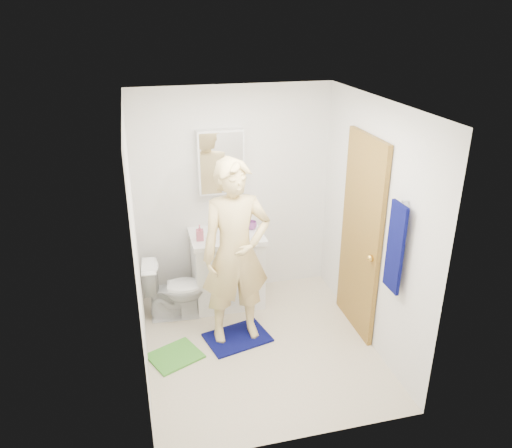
{
  "coord_description": "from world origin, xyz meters",
  "views": [
    {
      "loc": [
        -1.03,
        -3.96,
        3.11
      ],
      "look_at": [
        0.02,
        0.25,
        1.23
      ],
      "focal_mm": 35.0,
      "sensor_mm": 36.0,
      "label": 1
    }
  ],
  "objects_px": {
    "towel": "(395,248)",
    "toilet": "(175,289)",
    "toothbrush_cup": "(252,225)",
    "man": "(236,253)",
    "vanity_cabinet": "(227,270)",
    "medicine_cabinet": "(221,162)",
    "soap_dispenser": "(200,233)"
  },
  "relations": [
    {
      "from": "towel",
      "to": "toilet",
      "type": "height_order",
      "value": "towel"
    },
    {
      "from": "toothbrush_cup",
      "to": "man",
      "type": "height_order",
      "value": "man"
    },
    {
      "from": "vanity_cabinet",
      "to": "medicine_cabinet",
      "type": "relative_size",
      "value": 1.14
    },
    {
      "from": "towel",
      "to": "man",
      "type": "relative_size",
      "value": 0.43
    },
    {
      "from": "vanity_cabinet",
      "to": "man",
      "type": "relative_size",
      "value": 0.43
    },
    {
      "from": "toothbrush_cup",
      "to": "vanity_cabinet",
      "type": "bearing_deg",
      "value": -167.8
    },
    {
      "from": "medicine_cabinet",
      "to": "man",
      "type": "distance_m",
      "value": 1.12
    },
    {
      "from": "man",
      "to": "vanity_cabinet",
      "type": "bearing_deg",
      "value": 84.03
    },
    {
      "from": "medicine_cabinet",
      "to": "towel",
      "type": "distance_m",
      "value": 2.11
    },
    {
      "from": "soap_dispenser",
      "to": "man",
      "type": "xyz_separation_m",
      "value": [
        0.26,
        -0.6,
        0.02
      ]
    },
    {
      "from": "vanity_cabinet",
      "to": "toilet",
      "type": "relative_size",
      "value": 1.2
    },
    {
      "from": "toothbrush_cup",
      "to": "man",
      "type": "xyz_separation_m",
      "value": [
        -0.34,
        -0.75,
        0.06
      ]
    },
    {
      "from": "soap_dispenser",
      "to": "toothbrush_cup",
      "type": "bearing_deg",
      "value": 14.11
    },
    {
      "from": "vanity_cabinet",
      "to": "man",
      "type": "xyz_separation_m",
      "value": [
        -0.04,
        -0.69,
        0.55
      ]
    },
    {
      "from": "towel",
      "to": "man",
      "type": "height_order",
      "value": "man"
    },
    {
      "from": "soap_dispenser",
      "to": "toothbrush_cup",
      "type": "relative_size",
      "value": 1.5
    },
    {
      "from": "toilet",
      "to": "man",
      "type": "distance_m",
      "value": 0.99
    },
    {
      "from": "toilet",
      "to": "towel",
      "type": "bearing_deg",
      "value": -122.67
    },
    {
      "from": "towel",
      "to": "toothbrush_cup",
      "type": "distance_m",
      "value": 1.82
    },
    {
      "from": "towel",
      "to": "man",
      "type": "bearing_deg",
      "value": 146.66
    },
    {
      "from": "toothbrush_cup",
      "to": "man",
      "type": "relative_size",
      "value": 0.06
    },
    {
      "from": "medicine_cabinet",
      "to": "toilet",
      "type": "height_order",
      "value": "medicine_cabinet"
    },
    {
      "from": "man",
      "to": "toilet",
      "type": "bearing_deg",
      "value": 134.3
    },
    {
      "from": "medicine_cabinet",
      "to": "toilet",
      "type": "distance_m",
      "value": 1.46
    },
    {
      "from": "towel",
      "to": "toilet",
      "type": "xyz_separation_m",
      "value": [
        -1.78,
        1.32,
        -0.92
      ]
    },
    {
      "from": "man",
      "to": "medicine_cabinet",
      "type": "bearing_deg",
      "value": 84.76
    },
    {
      "from": "medicine_cabinet",
      "to": "man",
      "type": "height_order",
      "value": "medicine_cabinet"
    },
    {
      "from": "vanity_cabinet",
      "to": "soap_dispenser",
      "type": "distance_m",
      "value": 0.62
    },
    {
      "from": "soap_dispenser",
      "to": "toothbrush_cup",
      "type": "distance_m",
      "value": 0.62
    },
    {
      "from": "toilet",
      "to": "medicine_cabinet",
      "type": "bearing_deg",
      "value": -53.54
    },
    {
      "from": "vanity_cabinet",
      "to": "toilet",
      "type": "xyz_separation_m",
      "value": [
        -0.6,
        -0.16,
        -0.07
      ]
    },
    {
      "from": "vanity_cabinet",
      "to": "toilet",
      "type": "distance_m",
      "value": 0.63
    }
  ]
}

